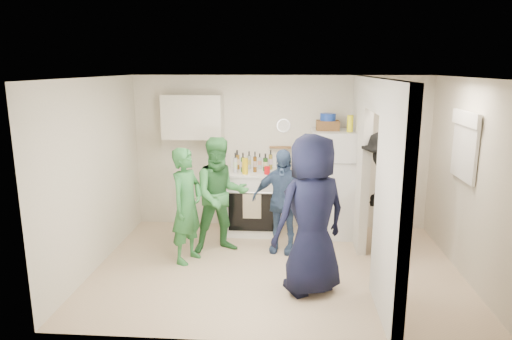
# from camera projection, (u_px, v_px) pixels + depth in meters

# --- Properties ---
(floor) EXTENTS (4.80, 4.80, 0.00)m
(floor) POSITION_uv_depth(u_px,v_px,m) (276.00, 268.00, 6.10)
(floor) COLOR #CCB290
(floor) RESTS_ON ground
(wall_back) EXTENTS (4.80, 0.00, 4.80)m
(wall_back) POSITION_uv_depth(u_px,v_px,m) (280.00, 153.00, 7.48)
(wall_back) COLOR silver
(wall_back) RESTS_ON floor
(wall_front) EXTENTS (4.80, 0.00, 4.80)m
(wall_front) POSITION_uv_depth(u_px,v_px,m) (273.00, 221.00, 4.17)
(wall_front) COLOR silver
(wall_front) RESTS_ON floor
(wall_left) EXTENTS (0.00, 3.40, 3.40)m
(wall_left) POSITION_uv_depth(u_px,v_px,m) (95.00, 174.00, 5.99)
(wall_left) COLOR silver
(wall_left) RESTS_ON floor
(wall_right) EXTENTS (0.00, 3.40, 3.40)m
(wall_right) POSITION_uv_depth(u_px,v_px,m) (471.00, 181.00, 5.66)
(wall_right) COLOR silver
(wall_right) RESTS_ON floor
(ceiling) EXTENTS (4.80, 4.80, 0.00)m
(ceiling) POSITION_uv_depth(u_px,v_px,m) (278.00, 78.00, 5.55)
(ceiling) COLOR white
(ceiling) RESTS_ON wall_back
(partition_pier_back) EXTENTS (0.12, 1.20, 2.50)m
(partition_pier_back) POSITION_uv_depth(u_px,v_px,m) (360.00, 161.00, 6.81)
(partition_pier_back) COLOR silver
(partition_pier_back) RESTS_ON floor
(partition_pier_front) EXTENTS (0.12, 1.20, 2.50)m
(partition_pier_front) POSITION_uv_depth(u_px,v_px,m) (392.00, 205.00, 4.67)
(partition_pier_front) COLOR silver
(partition_pier_front) RESTS_ON floor
(partition_header) EXTENTS (0.12, 1.00, 0.40)m
(partition_header) POSITION_uv_depth(u_px,v_px,m) (378.00, 95.00, 5.51)
(partition_header) COLOR silver
(partition_header) RESTS_ON partition_pier_back
(stove) EXTENTS (0.85, 0.71, 1.01)m
(stove) POSITION_uv_depth(u_px,v_px,m) (254.00, 201.00, 7.35)
(stove) COLOR white
(stove) RESTS_ON floor
(upper_cabinet) EXTENTS (0.95, 0.34, 0.70)m
(upper_cabinet) POSITION_uv_depth(u_px,v_px,m) (193.00, 117.00, 7.27)
(upper_cabinet) COLOR silver
(upper_cabinet) RESTS_ON wall_back
(fridge) EXTENTS (0.69, 0.67, 1.67)m
(fridge) POSITION_uv_depth(u_px,v_px,m) (332.00, 184.00, 7.16)
(fridge) COLOR silver
(fridge) RESTS_ON floor
(wicker_basket) EXTENTS (0.35, 0.25, 0.15)m
(wicker_basket) POSITION_uv_depth(u_px,v_px,m) (328.00, 125.00, 7.01)
(wicker_basket) COLOR brown
(wicker_basket) RESTS_ON fridge
(blue_bowl) EXTENTS (0.24, 0.24, 0.11)m
(blue_bowl) POSITION_uv_depth(u_px,v_px,m) (328.00, 117.00, 6.99)
(blue_bowl) COLOR navy
(blue_bowl) RESTS_ON wicker_basket
(yellow_cup_stack_top) EXTENTS (0.09, 0.09, 0.25)m
(yellow_cup_stack_top) POSITION_uv_depth(u_px,v_px,m) (350.00, 124.00, 6.83)
(yellow_cup_stack_top) COLOR #FFF615
(yellow_cup_stack_top) RESTS_ON fridge
(wall_clock) EXTENTS (0.22, 0.02, 0.22)m
(wall_clock) POSITION_uv_depth(u_px,v_px,m) (284.00, 126.00, 7.35)
(wall_clock) COLOR white
(wall_clock) RESTS_ON wall_back
(spice_shelf) EXTENTS (0.35, 0.08, 0.03)m
(spice_shelf) POSITION_uv_depth(u_px,v_px,m) (280.00, 147.00, 7.41)
(spice_shelf) COLOR olive
(spice_shelf) RESTS_ON wall_back
(nook_window) EXTENTS (0.03, 0.70, 0.80)m
(nook_window) POSITION_uv_depth(u_px,v_px,m) (466.00, 146.00, 5.76)
(nook_window) COLOR black
(nook_window) RESTS_ON wall_right
(nook_window_frame) EXTENTS (0.04, 0.76, 0.86)m
(nook_window_frame) POSITION_uv_depth(u_px,v_px,m) (465.00, 146.00, 5.76)
(nook_window_frame) COLOR white
(nook_window_frame) RESTS_ON wall_right
(nook_valance) EXTENTS (0.04, 0.82, 0.18)m
(nook_valance) POSITION_uv_depth(u_px,v_px,m) (466.00, 118.00, 5.69)
(nook_valance) COLOR white
(nook_valance) RESTS_ON wall_right
(yellow_cup_stack_stove) EXTENTS (0.09, 0.09, 0.25)m
(yellow_cup_stack_stove) POSITION_uv_depth(u_px,v_px,m) (245.00, 166.00, 7.01)
(yellow_cup_stack_stove) COLOR gold
(yellow_cup_stack_stove) RESTS_ON stove
(red_cup) EXTENTS (0.09, 0.09, 0.12)m
(red_cup) POSITION_uv_depth(u_px,v_px,m) (267.00, 170.00, 7.02)
(red_cup) COLOR red
(red_cup) RESTS_ON stove
(person_green_left) EXTENTS (0.57, 0.68, 1.59)m
(person_green_left) POSITION_uv_depth(u_px,v_px,m) (187.00, 206.00, 6.17)
(person_green_left) COLOR #317B36
(person_green_left) RESTS_ON floor
(person_green_center) EXTENTS (0.99, 0.89, 1.67)m
(person_green_center) POSITION_uv_depth(u_px,v_px,m) (221.00, 195.00, 6.50)
(person_green_center) COLOR #3B8643
(person_green_center) RESTS_ON floor
(person_denim) EXTENTS (0.94, 0.55, 1.51)m
(person_denim) POSITION_uv_depth(u_px,v_px,m) (282.00, 201.00, 6.51)
(person_denim) COLOR #365477
(person_denim) RESTS_ON floor
(person_navy) EXTENTS (1.11, 1.00, 1.90)m
(person_navy) POSITION_uv_depth(u_px,v_px,m) (312.00, 215.00, 5.29)
(person_navy) COLOR black
(person_navy) RESTS_ON floor
(person_nook) EXTENTS (0.67, 1.16, 1.80)m
(person_nook) POSITION_uv_depth(u_px,v_px,m) (383.00, 196.00, 6.27)
(person_nook) COLOR black
(person_nook) RESTS_ON floor
(bottle_a) EXTENTS (0.08, 0.08, 0.31)m
(bottle_a) POSITION_uv_depth(u_px,v_px,m) (237.00, 160.00, 7.33)
(bottle_a) COLOR brown
(bottle_a) RESTS_ON stove
(bottle_b) EXTENTS (0.07, 0.07, 0.31)m
(bottle_b) POSITION_uv_depth(u_px,v_px,m) (243.00, 162.00, 7.14)
(bottle_b) COLOR #1D4E1A
(bottle_b) RESTS_ON stove
(bottle_c) EXTENTS (0.06, 0.06, 0.29)m
(bottle_c) POSITION_uv_depth(u_px,v_px,m) (249.00, 160.00, 7.36)
(bottle_c) COLOR #98A3A5
(bottle_c) RESTS_ON stove
(bottle_d) EXTENTS (0.06, 0.06, 0.32)m
(bottle_d) POSITION_uv_depth(u_px,v_px,m) (255.00, 162.00, 7.14)
(bottle_d) COLOR #58360F
(bottle_d) RESTS_ON stove
(bottle_e) EXTENTS (0.06, 0.06, 0.25)m
(bottle_e) POSITION_uv_depth(u_px,v_px,m) (260.00, 161.00, 7.39)
(bottle_e) COLOR #B5BFC8
(bottle_e) RESTS_ON stove
(bottle_f) EXTENTS (0.08, 0.08, 0.28)m
(bottle_f) POSITION_uv_depth(u_px,v_px,m) (265.00, 162.00, 7.20)
(bottle_f) COLOR #1C4218
(bottle_f) RESTS_ON stove
(bottle_g) EXTENTS (0.06, 0.06, 0.32)m
(bottle_g) POSITION_uv_depth(u_px,v_px,m) (271.00, 160.00, 7.32)
(bottle_g) COLOR olive
(bottle_g) RESTS_ON stove
(bottle_h) EXTENTS (0.06, 0.06, 0.31)m
(bottle_h) POSITION_uv_depth(u_px,v_px,m) (235.00, 163.00, 7.11)
(bottle_h) COLOR #B3B8BF
(bottle_h) RESTS_ON stove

